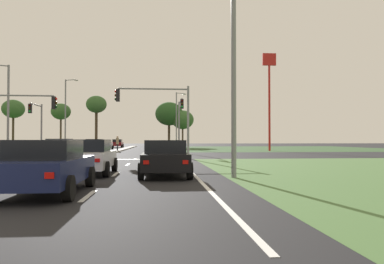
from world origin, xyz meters
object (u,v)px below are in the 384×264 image
at_px(fastfood_pole_sign, 269,81).
at_px(treeline_fourth, 183,120).
at_px(car_maroon_near, 117,143).
at_px(car_grey_sixth, 104,145).
at_px(car_navy_fifth, 47,166).
at_px(traffic_signal_far_right, 180,116).
at_px(traffic_signal_far_left, 37,119).
at_px(street_lamp_third, 66,111).
at_px(treeline_third, 96,105).
at_px(car_white_second, 89,156).
at_px(pedestrian_at_median, 117,142).
at_px(street_lamp_second, 6,105).
at_px(street_lamp_fourth, 177,117).
at_px(car_red_fourth, 58,147).
at_px(treeline_second, 61,112).
at_px(treeline_near, 13,109).
at_px(street_lamp_near, 230,54).
at_px(car_teal_seventh, 94,145).
at_px(treeline_fifth, 169,114).
at_px(car_black_third, 165,158).
at_px(traffic_signal_near_right, 161,108).
at_px(traffic_signal_near_left, 13,112).

bearing_deg(fastfood_pole_sign, treeline_fourth, 114.27).
relative_size(car_maroon_near, car_grey_sixth, 0.96).
relative_size(car_navy_fifth, traffic_signal_far_right, 0.75).
relative_size(fastfood_pole_sign, treeline_fourth, 1.83).
relative_size(traffic_signal_far_left, street_lamp_third, 0.53).
bearing_deg(treeline_third, car_white_second, -80.60).
relative_size(street_lamp_third, pedestrian_at_median, 5.67).
height_order(treeline_third, treeline_fourth, treeline_third).
height_order(street_lamp_second, street_lamp_fourth, street_lamp_fourth).
height_order(car_red_fourth, pedestrian_at_median, pedestrian_at_median).
xyz_separation_m(car_navy_fifth, treeline_second, (-15.05, 58.04, 5.84)).
height_order(traffic_signal_far_right, treeline_near, treeline_near).
distance_m(car_red_fourth, street_lamp_near, 22.34).
height_order(car_teal_seventh, traffic_signal_far_left, traffic_signal_far_left).
height_order(car_teal_seventh, treeline_second, treeline_second).
distance_m(car_navy_fifth, street_lamp_third, 45.11).
bearing_deg(car_maroon_near, car_navy_fifth, 94.65).
bearing_deg(treeline_fifth, car_navy_fifth, -94.75).
bearing_deg(street_lamp_second, treeline_near, 110.16).
bearing_deg(pedestrian_at_median, car_maroon_near, 96.94).
distance_m(street_lamp_third, treeline_fifth, 21.96).
bearing_deg(treeline_fourth, traffic_signal_far_right, -94.21).
height_order(car_white_second, car_navy_fifth, car_white_second).
height_order(car_black_third, car_red_fourth, car_red_fourth).
xyz_separation_m(car_navy_fifth, car_teal_seventh, (-4.62, 33.34, 0.03)).
relative_size(street_lamp_near, treeline_near, 1.05).
bearing_deg(traffic_signal_near_right, traffic_signal_far_right, 79.22).
height_order(car_navy_fifth, street_lamp_near, street_lamp_near).
distance_m(fastfood_pole_sign, treeline_fourth, 24.87).
relative_size(traffic_signal_far_left, traffic_signal_far_right, 0.93).
distance_m(car_black_third, traffic_signal_near_left, 17.36).
bearing_deg(traffic_signal_near_right, traffic_signal_far_left, 137.97).
height_order(street_lamp_near, pedestrian_at_median, street_lamp_near).
bearing_deg(street_lamp_fourth, treeline_fifth, 100.18).
bearing_deg(treeline_fourth, treeline_second, -178.44).
height_order(car_maroon_near, fastfood_pole_sign, fastfood_pole_sign).
relative_size(car_white_second, treeline_fifth, 0.49).
bearing_deg(car_red_fourth, traffic_signal_far_right, -60.06).
relative_size(car_red_fourth, treeline_near, 0.51).
bearing_deg(traffic_signal_far_right, street_lamp_fourth, 87.97).
xyz_separation_m(street_lamp_fourth, treeline_fourth, (1.36, 6.22, -0.11)).
relative_size(traffic_signal_near_left, traffic_signal_far_left, 1.00).
xyz_separation_m(car_black_third, traffic_signal_far_left, (-13.21, 24.83, 2.93)).
bearing_deg(car_grey_sixth, car_black_third, 102.32).
bearing_deg(treeline_fifth, street_lamp_second, -113.78).
bearing_deg(treeline_fourth, street_lamp_near, -91.73).
distance_m(traffic_signal_near_right, traffic_signal_far_left, 17.62).
bearing_deg(street_lamp_near, car_black_third, 160.60).
xyz_separation_m(street_lamp_second, treeline_fourth, (18.29, 35.02, 0.60)).
height_order(car_maroon_near, car_white_second, car_maroon_near).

